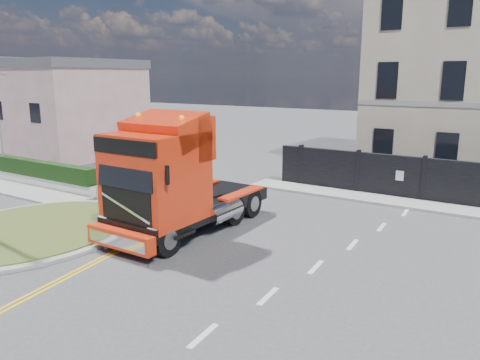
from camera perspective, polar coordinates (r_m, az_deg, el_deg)
The scene contains 8 objects.
ground at distance 15.89m, azimuth -0.08°, elevation -7.84°, with size 120.00×120.00×0.00m, color #424244.
traffic_island at distance 18.62m, azimuth -24.01°, elevation -5.61°, with size 6.80×6.80×0.17m.
hedge_wall at distance 25.73m, azimuth -23.33°, elevation 0.82°, with size 8.00×0.55×1.35m.
pavement_side at distance 25.29m, azimuth -25.23°, elevation -1.16°, with size 8.50×1.80×0.10m, color gray.
seaside_bldg_pink at distance 35.43m, azimuth -20.11°, elevation 7.77°, with size 8.00×8.00×6.00m, color beige.
seaside_bldg_cream at distance 43.13m, azimuth -24.52°, elevation 7.48°, with size 9.00×8.00×5.00m, color beige.
pavement_far at distance 21.47m, azimuth 25.99°, elevation -3.51°, with size 20.00×1.60×0.12m, color gray.
truck at distance 16.35m, azimuth -8.54°, elevation -0.46°, with size 2.72×7.08×4.23m.
Camera 1 is at (8.01, -12.55, 5.58)m, focal length 35.00 mm.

